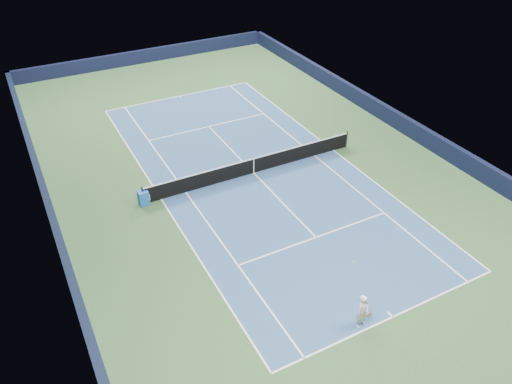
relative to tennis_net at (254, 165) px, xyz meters
name	(u,v)px	position (x,y,z in m)	size (l,w,h in m)	color
ground	(254,173)	(0.00, 0.00, -0.50)	(40.00, 40.00, 0.00)	#2D502B
wall_far	(146,56)	(0.00, 19.82, 0.05)	(22.00, 0.35, 1.10)	black
wall_right	(402,123)	(10.82, 0.00, 0.05)	(0.35, 40.00, 1.10)	black
wall_left	(53,220)	(-10.82, 0.00, 0.05)	(0.35, 40.00, 1.10)	black
court_surface	(254,173)	(0.00, 0.00, -0.50)	(10.97, 23.77, 0.01)	#2B4D7A
baseline_far	(180,96)	(0.00, 11.88, -0.50)	(10.97, 0.08, 0.00)	white
baseline_near	(393,317)	(0.00, -11.88, -0.50)	(10.97, 0.08, 0.00)	white
sideline_doubles_right	(333,150)	(5.49, 0.00, -0.50)	(0.08, 23.77, 0.00)	white
sideline_doubles_left	(161,199)	(-5.49, 0.00, -0.50)	(0.08, 23.77, 0.00)	white
sideline_singles_right	(314,156)	(4.12, 0.00, -0.50)	(0.08, 23.77, 0.00)	white
sideline_singles_left	(186,192)	(-4.12, 0.00, -0.50)	(0.08, 23.77, 0.00)	white
service_line_far	(209,126)	(0.00, 6.40, -0.50)	(8.23, 0.08, 0.00)	white
service_line_near	(316,237)	(0.00, -6.40, -0.50)	(8.23, 0.08, 0.00)	white
center_service_line	(254,173)	(0.00, 0.00, -0.50)	(0.08, 12.80, 0.00)	white
center_mark_far	(180,97)	(0.00, 11.73, -0.50)	(0.08, 0.30, 0.00)	white
center_mark_near	(390,314)	(0.00, -11.73, -0.50)	(0.08, 0.30, 0.00)	white
tennis_net	(254,165)	(0.00, 0.00, 0.00)	(12.90, 0.10, 1.07)	black
sponsor_cube	(144,198)	(-6.40, -0.02, -0.09)	(0.56, 0.48, 0.82)	blue
tennis_player	(363,311)	(-1.38, -11.60, 0.28)	(0.78, 1.28, 2.47)	white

